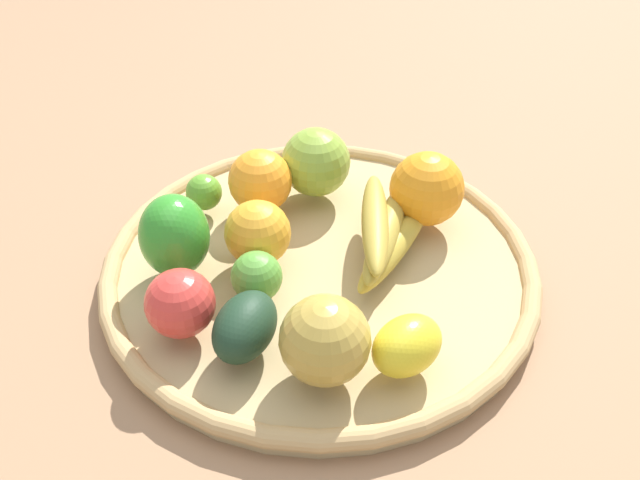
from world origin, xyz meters
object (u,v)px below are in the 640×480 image
object	(u,v)px
orange_1	(258,233)
lime_1	(257,277)
orange_2	(260,181)
apple_1	(316,162)
apple_0	(180,303)
bell_pepper	(174,236)
lemon_0	(407,345)
avocado	(245,326)
lime_0	(204,192)
apple_2	(325,340)
orange_0	(427,189)
banana_bunch	(385,233)

from	to	relation	value
orange_1	lime_1	world-z (taller)	orange_1
orange_2	lime_1	distance (m)	0.15
apple_1	apple_0	xyz separation A→B (m)	(0.22, 0.12, -0.01)
apple_1	lime_1	size ratio (longest dim) A/B	1.59
bell_pepper	apple_1	bearing A→B (deg)	-44.39
lemon_0	apple_0	bearing A→B (deg)	-45.89
apple_0	orange_1	bearing A→B (deg)	-156.02
avocado	lime_0	bearing A→B (deg)	-106.29
avocado	apple_1	bearing A→B (deg)	-137.49
lime_0	apple_0	distance (m)	0.19
apple_2	lime_0	bearing A→B (deg)	-93.99
lime_0	bell_pepper	distance (m)	0.11
apple_2	avocado	bearing A→B (deg)	-55.02
bell_pepper	orange_2	xyz separation A→B (m)	(-0.12, -0.05, -0.01)
orange_0	lemon_0	distance (m)	0.22
orange_1	lemon_0	distance (m)	0.20
apple_1	bell_pepper	world-z (taller)	bell_pepper
apple_1	avocado	world-z (taller)	apple_1
avocado	orange_2	size ratio (longest dim) A/B	1.07
orange_1	orange_0	world-z (taller)	orange_0
bell_pepper	lemon_0	distance (m)	0.25
apple_0	banana_bunch	distance (m)	0.22
apple_2	lemon_0	xyz separation A→B (m)	(-0.06, 0.03, -0.01)
apple_1	orange_0	size ratio (longest dim) A/B	0.98
orange_2	lime_1	bearing A→B (deg)	58.94
apple_2	banana_bunch	bearing A→B (deg)	-145.28
orange_0	orange_2	bearing A→B (deg)	-40.34
lime_1	apple_0	bearing A→B (deg)	0.03
apple_1	lime_1	xyz separation A→B (m)	(0.15, 0.12, -0.01)
apple_1	lime_1	bearing A→B (deg)	39.15
banana_bunch	apple_2	distance (m)	0.17
banana_bunch	apple_2	bearing A→B (deg)	34.72
apple_1	lime_0	bearing A→B (deg)	-18.99
apple_0	lime_0	bearing A→B (deg)	-121.81
orange_0	lemon_0	world-z (taller)	orange_0
bell_pepper	orange_2	distance (m)	0.13
bell_pepper	lemon_0	bearing A→B (deg)	-119.64
banana_bunch	lime_1	bearing A→B (deg)	-6.72
orange_1	lime_1	size ratio (longest dim) A/B	1.36
orange_2	bell_pepper	bearing A→B (deg)	20.62
apple_2	apple_0	bearing A→B (deg)	-54.73
lime_0	avocado	bearing A→B (deg)	73.71
avocado	lime_1	xyz separation A→B (m)	(-0.04, -0.05, -0.00)
apple_2	lime_1	bearing A→B (deg)	-88.84
banana_bunch	lime_1	size ratio (longest dim) A/B	3.19
apple_1	apple_2	xyz separation A→B (m)	(0.14, 0.23, -0.00)
banana_bunch	orange_0	xyz separation A→B (m)	(-0.07, -0.02, 0.01)
banana_bunch	bell_pepper	bearing A→B (deg)	-26.79
bell_pepper	orange_2	size ratio (longest dim) A/B	1.21
orange_2	lime_0	bearing A→B (deg)	-33.50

